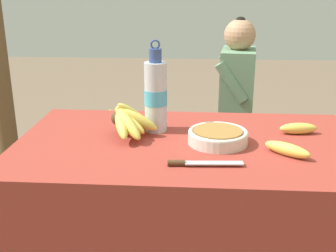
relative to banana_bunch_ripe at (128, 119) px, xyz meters
name	(u,v)px	position (x,y,z in m)	size (l,w,h in m)	color
market_counter	(187,227)	(0.23, -0.05, -0.43)	(1.27, 0.74, 0.73)	maroon
banana_bunch_ripe	(128,119)	(0.00, 0.00, 0.00)	(0.19, 0.29, 0.14)	#4C381E
serving_bowl	(218,136)	(0.33, -0.06, -0.04)	(0.22, 0.22, 0.05)	silver
water_bottle	(156,95)	(0.10, 0.07, 0.08)	(0.09, 0.09, 0.35)	silver
loose_banana_front	(287,149)	(0.56, -0.16, -0.04)	(0.16, 0.14, 0.04)	#E0C64C
loose_banana_side	(298,128)	(0.65, 0.06, -0.04)	(0.15, 0.06, 0.04)	#E0C64C
knife	(195,163)	(0.25, -0.26, -0.06)	(0.24, 0.04, 0.02)	#BCBCC1
wooden_bench	(179,135)	(0.15, 1.12, -0.47)	(1.66, 0.32, 0.39)	brown
seated_vendor	(230,94)	(0.46, 1.09, -0.18)	(0.43, 0.41, 1.09)	#232328
banana_bunch_green	(115,116)	(-0.28, 1.12, -0.35)	(0.15, 0.25, 0.12)	#4C381E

